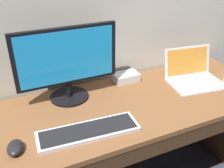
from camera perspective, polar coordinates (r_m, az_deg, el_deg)
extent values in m
cube|color=brown|center=(1.49, 4.26, -4.28)|extent=(1.71, 0.64, 0.03)
cube|color=#3D2716|center=(1.33, 10.56, -12.92)|extent=(1.64, 0.02, 0.09)
cube|color=silver|center=(1.73, 17.81, 0.09)|extent=(0.36, 0.27, 0.01)
cube|color=#959599|center=(1.72, 18.04, 0.11)|extent=(0.29, 0.18, 0.00)
cube|color=silver|center=(1.79, 15.99, 4.81)|extent=(0.32, 0.09, 0.19)
cube|color=#C67F2D|center=(1.79, 16.07, 4.78)|extent=(0.29, 0.08, 0.16)
cylinder|color=black|center=(1.53, -9.19, -2.65)|extent=(0.22, 0.22, 0.01)
cylinder|color=black|center=(1.51, -9.34, -0.96)|extent=(0.04, 0.04, 0.09)
cube|color=black|center=(1.41, -9.84, 5.96)|extent=(0.56, 0.03, 0.31)
cube|color=#198CD8|center=(1.40, -9.67, 5.74)|extent=(0.51, 0.00, 0.28)
cube|color=#BCBCC1|center=(1.26, -5.12, -10.19)|extent=(0.49, 0.18, 0.02)
cube|color=black|center=(1.25, -5.14, -9.81)|extent=(0.46, 0.15, 0.00)
ellipsoid|color=black|center=(1.22, -20.26, -12.80)|extent=(0.09, 0.11, 0.04)
cube|color=silver|center=(1.69, 3.04, 1.50)|extent=(0.16, 0.10, 0.05)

